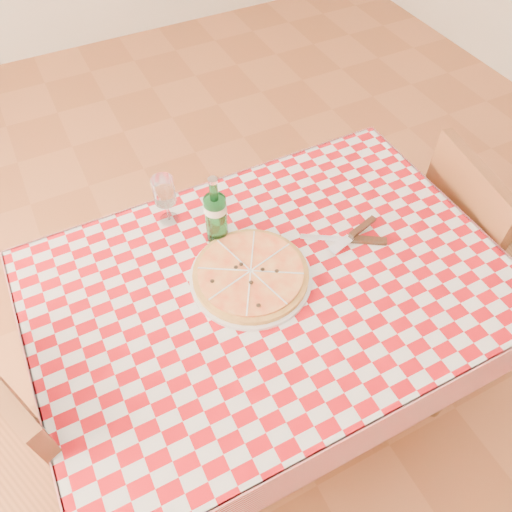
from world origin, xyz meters
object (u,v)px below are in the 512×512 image
Objects in this scene: dining_table at (271,302)px; wine_glass at (166,201)px; water_bottle at (215,210)px; pizza_plate at (251,274)px; chair_near at (469,242)px; chair_far at (9,463)px.

dining_table is 0.43m from wine_glass.
water_bottle is 1.43× the size of wine_glass.
chair_near is at bearing -2.64° from pizza_plate.
chair_far is at bearing -169.00° from chair_near.
water_bottle is at bearing 175.45° from chair_near.
chair_near reaches higher than pizza_plate.
pizza_plate is (-0.05, 0.04, 0.12)m from dining_table.
pizza_plate is 0.34m from wine_glass.
water_bottle is at bearing 178.36° from chair_far.
dining_table is 3.54× the size of pizza_plate.
chair_far is (-0.81, -0.05, -0.15)m from dining_table.
water_bottle is at bearing 107.38° from dining_table.
wine_glass is (-0.17, 0.35, 0.18)m from dining_table.
chair_far is 5.43× the size of wine_glass.
chair_near is 0.99× the size of chair_far.
chair_far is 0.81m from pizza_plate.
pizza_plate is 0.20m from water_bottle.
water_bottle is (-0.88, 0.22, 0.37)m from chair_near.
dining_table is at bearing -72.62° from water_bottle.
chair_far is 3.81× the size of water_bottle.
chair_near is at bearing -13.85° from water_bottle.
dining_table is 0.14m from pizza_plate.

